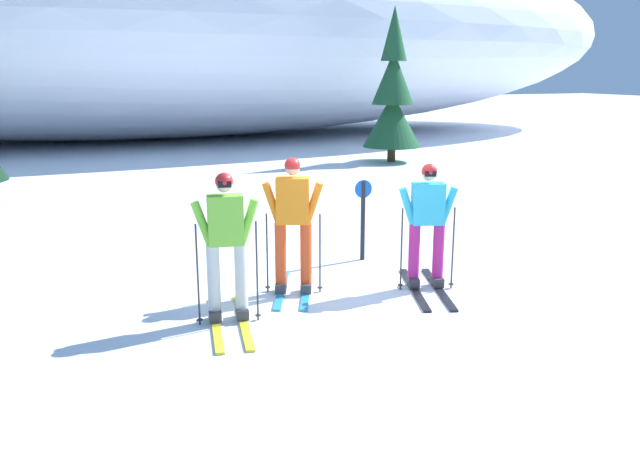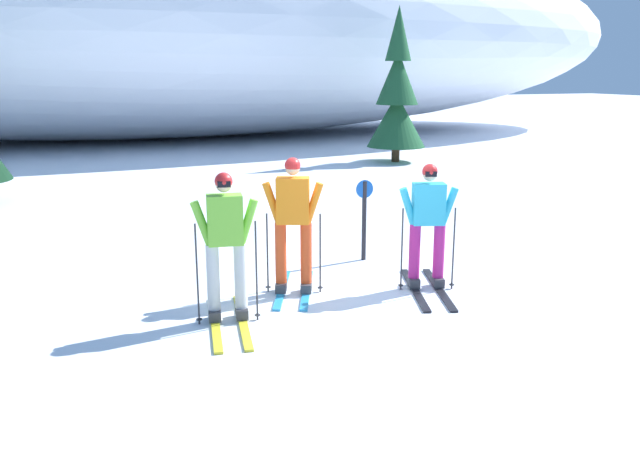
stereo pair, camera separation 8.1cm
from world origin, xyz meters
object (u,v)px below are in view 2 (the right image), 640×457
at_px(skier_lime_jacket, 226,245).
at_px(trail_marker_post, 364,215).
at_px(skier_cyan_jacket, 428,225).
at_px(skier_orange_jacket, 293,223).
at_px(pine_tree_far_right, 397,98).

height_order(skier_lime_jacket, trail_marker_post, skier_lime_jacket).
distance_m(skier_cyan_jacket, skier_lime_jacket, 2.80).
xyz_separation_m(skier_cyan_jacket, skier_lime_jacket, (-2.79, -0.20, 0.04)).
bearing_deg(trail_marker_post, skier_cyan_jacket, -81.98).
xyz_separation_m(skier_orange_jacket, pine_tree_far_right, (7.24, 11.03, 1.07)).
relative_size(skier_orange_jacket, pine_tree_far_right, 0.37).
relative_size(skier_cyan_jacket, trail_marker_post, 1.40).
xyz_separation_m(skier_cyan_jacket, trail_marker_post, (-0.22, 1.55, -0.16)).
distance_m(skier_lime_jacket, pine_tree_far_right, 14.36).
height_order(skier_cyan_jacket, pine_tree_far_right, pine_tree_far_right).
relative_size(skier_lime_jacket, pine_tree_far_right, 0.37).
height_order(skier_cyan_jacket, trail_marker_post, skier_cyan_jacket).
height_order(skier_cyan_jacket, skier_lime_jacket, skier_lime_jacket).
bearing_deg(skier_cyan_jacket, skier_orange_jacket, 165.49).
bearing_deg(skier_orange_jacket, skier_cyan_jacket, -14.51).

